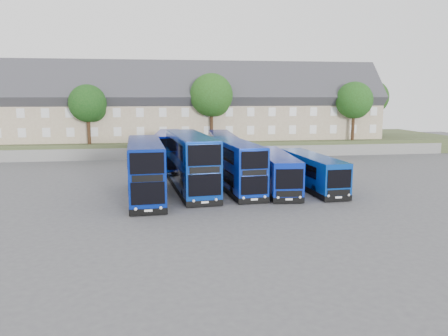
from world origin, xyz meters
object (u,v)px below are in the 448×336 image
Objects in this scene: dd_front_left at (145,170)px; coach_east_a at (275,171)px; dd_front_mid at (191,164)px; tree_west at (89,105)px; tree_mid at (212,97)px; tree_far at (371,99)px; tree_east at (355,102)px.

coach_east_a is (11.22, 1.88, -0.69)m from dd_front_left.
dd_front_mid reaches higher than dd_front_left.
tree_west is 0.83× the size of tree_mid.
tree_far is at bearing 14.04° from tree_mid.
tree_west is 16.04m from tree_mid.
tree_west is (-18.92, 21.31, 5.50)m from coach_east_a.
tree_mid reaches higher than coach_east_a.
tree_mid is at bearing 67.49° from dd_front_left.
tree_east is (20.00, -0.50, -0.68)m from tree_mid.
tree_mid is 26.80m from tree_far.
dd_front_left is 1.34× the size of tree_far.
tree_mid reaches higher than dd_front_mid.
tree_mid is at bearing 101.49° from coach_east_a.
tree_east reaches higher than coach_east_a.
dd_front_left is 36.95m from tree_east.
tree_east is (28.30, 23.19, 5.15)m from dd_front_left.
tree_far is (42.00, 7.00, 0.68)m from tree_west.
dd_front_left is 4.37m from dd_front_mid.
coach_east_a is at bearing -128.71° from tree_east.
tree_mid is at bearing 1.79° from tree_west.
dd_front_left is 1.27× the size of tree_mid.
dd_front_left is 11.40m from coach_east_a.
tree_east is at bearing -1.43° from tree_mid.
dd_front_left is at bearing -140.67° from tree_east.
tree_mid is 20.02m from tree_east.
tree_west reaches higher than dd_front_left.
dd_front_left is 0.93× the size of dd_front_mid.
tree_far reaches higher than coach_east_a.
tree_mid reaches higher than tree_west.
coach_east_a is (7.42, -0.27, -0.84)m from dd_front_mid.
coach_east_a is at bearing -7.80° from dd_front_mid.
coach_east_a is at bearing -129.19° from tree_far.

